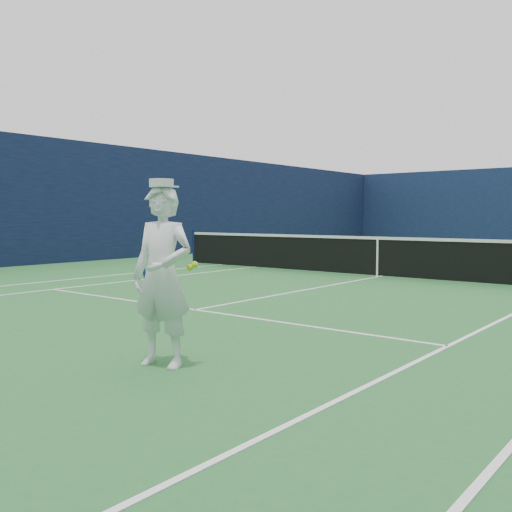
{
  "coord_description": "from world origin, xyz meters",
  "views": [
    {
      "loc": [
        6.45,
        -12.89,
        1.51
      ],
      "look_at": [
        2.17,
        -7.55,
        1.03
      ],
      "focal_mm": 40.0,
      "sensor_mm": 36.0,
      "label": 1
    }
  ],
  "objects": [
    {
      "name": "tennis_player",
      "position": [
        2.17,
        -9.04,
        0.92
      ],
      "size": [
        0.85,
        0.58,
        1.88
      ],
      "rotation": [
        0.0,
        0.0,
        0.24
      ],
      "color": "white",
      "rests_on": "ground"
    },
    {
      "name": "ground",
      "position": [
        0.0,
        0.0,
        0.0
      ],
      "size": [
        80.0,
        80.0,
        0.0
      ],
      "primitive_type": "plane",
      "color": "#25632D",
      "rests_on": "ground"
    },
    {
      "name": "court_markings",
      "position": [
        0.0,
        0.0,
        0.0
      ],
      "size": [
        11.03,
        23.83,
        0.01
      ],
      "color": "white",
      "rests_on": "ground"
    },
    {
      "name": "windscreen_fence",
      "position": [
        0.0,
        0.0,
        2.0
      ],
      "size": [
        20.12,
        36.12,
        4.0
      ],
      "color": "#101B3C",
      "rests_on": "ground"
    },
    {
      "name": "tennis_net",
      "position": [
        0.0,
        0.0,
        0.55
      ],
      "size": [
        12.88,
        0.09,
        1.07
      ],
      "color": "#141E4C",
      "rests_on": "ground"
    }
  ]
}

